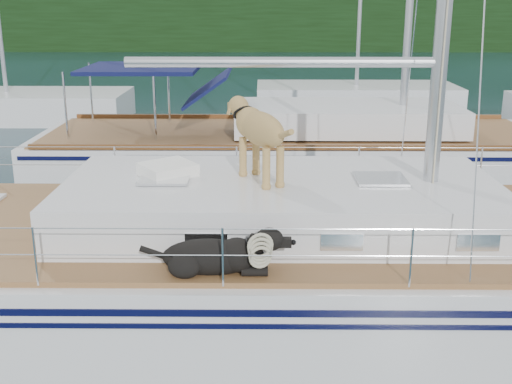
{
  "coord_description": "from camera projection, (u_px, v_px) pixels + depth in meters",
  "views": [
    {
      "loc": [
        0.57,
        -7.44,
        3.89
      ],
      "look_at": [
        0.5,
        0.2,
        1.6
      ],
      "focal_mm": 45.0,
      "sensor_mm": 36.0,
      "label": 1
    }
  ],
  "objects": [
    {
      "name": "ground",
      "position": [
        217.0,
        315.0,
        8.25
      ],
      "size": [
        120.0,
        120.0,
        0.0
      ],
      "primitive_type": "plane",
      "color": "black",
      "rests_on": "ground"
    },
    {
      "name": "tree_line",
      "position": [
        255.0,
        12.0,
        50.49
      ],
      "size": [
        90.0,
        3.0,
        6.0
      ],
      "primitive_type": "cube",
      "color": "black",
      "rests_on": "ground"
    },
    {
      "name": "shore_bank",
      "position": [
        255.0,
        42.0,
        52.33
      ],
      "size": [
        92.0,
        1.0,
        1.2
      ],
      "primitive_type": "cube",
      "color": "#595147",
      "rests_on": "ground"
    },
    {
      "name": "main_sailboat",
      "position": [
        224.0,
        267.0,
        8.05
      ],
      "size": [
        12.0,
        3.8,
        14.01
      ],
      "color": "white",
      "rests_on": "ground"
    },
    {
      "name": "neighbor_sailboat",
      "position": [
        296.0,
        154.0,
        14.15
      ],
      "size": [
        11.0,
        3.5,
        13.3
      ],
      "color": "white",
      "rests_on": "ground"
    },
    {
      "name": "bg_boat_west",
      "position": [
        8.0,
        107.0,
        21.6
      ],
      "size": [
        8.0,
        3.0,
        11.65
      ],
      "color": "white",
      "rests_on": "ground"
    },
    {
      "name": "bg_boat_center",
      "position": [
        356.0,
        98.0,
        23.41
      ],
      "size": [
        7.2,
        3.0,
        11.65
      ],
      "color": "white",
      "rests_on": "ground"
    }
  ]
}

